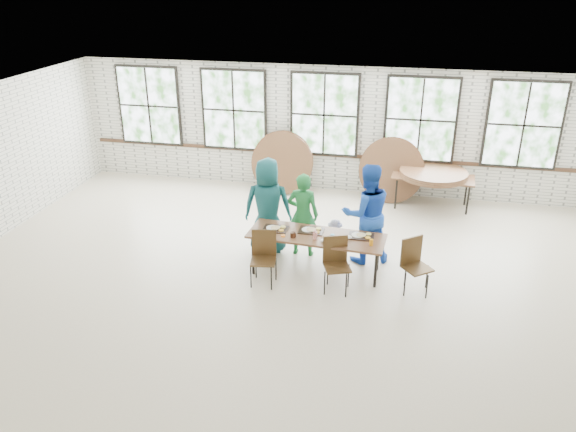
% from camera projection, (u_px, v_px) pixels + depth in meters
% --- Properties ---
extents(room, '(12.00, 12.00, 12.00)m').
position_uv_depth(room, '(324.00, 117.00, 13.11)').
color(room, beige).
rests_on(room, ground).
extents(dining_table, '(2.45, 0.97, 0.74)m').
position_uv_depth(dining_table, '(316.00, 238.00, 9.86)').
color(dining_table, brown).
rests_on(dining_table, ground).
extents(chair_near_left, '(0.48, 0.47, 0.95)m').
position_uv_depth(chair_near_left, '(264.00, 253.00, 9.62)').
color(chair_near_left, '#462F17').
rests_on(chair_near_left, ground).
extents(chair_near_right, '(0.54, 0.53, 0.95)m').
position_uv_depth(chair_near_right, '(336.00, 259.00, 9.41)').
color(chair_near_right, '#462F17').
rests_on(chair_near_right, ground).
extents(chair_spare, '(0.58, 0.58, 0.95)m').
position_uv_depth(chair_spare, '(414.00, 260.00, 9.38)').
color(chair_spare, '#462F17').
rests_on(chair_spare, ground).
extents(adult_teal, '(0.98, 0.72, 1.86)m').
position_uv_depth(adult_teal, '(268.00, 206.00, 10.54)').
color(adult_teal, '#165651').
rests_on(adult_teal, ground).
extents(adult_green, '(0.60, 0.40, 1.63)m').
position_uv_depth(adult_green, '(303.00, 215.00, 10.46)').
color(adult_green, '#1D7032').
rests_on(adult_green, ground).
extents(toddler, '(0.54, 0.38, 0.76)m').
position_uv_depth(toddler, '(335.00, 239.00, 10.52)').
color(toddler, '#141640').
rests_on(toddler, ground).
extents(adult_blue, '(1.11, 0.99, 1.89)m').
position_uv_depth(adult_blue, '(367.00, 214.00, 10.18)').
color(adult_blue, blue).
rests_on(adult_blue, ground).
extents(storage_table, '(1.85, 0.88, 0.74)m').
position_uv_depth(storage_table, '(433.00, 179.00, 12.59)').
color(storage_table, brown).
rests_on(storage_table, ground).
extents(tabletop_clutter, '(1.98, 0.62, 0.11)m').
position_uv_depth(tabletop_clutter, '(323.00, 235.00, 9.78)').
color(tabletop_clutter, black).
rests_on(tabletop_clutter, dining_table).
extents(round_tops_stacked, '(1.50, 1.50, 0.13)m').
position_uv_depth(round_tops_stacked, '(433.00, 174.00, 12.54)').
color(round_tops_stacked, brown).
rests_on(round_tops_stacked, storage_table).
extents(round_tops_leaning, '(4.09, 0.49, 1.49)m').
position_uv_depth(round_tops_leaning, '(336.00, 166.00, 13.21)').
color(round_tops_leaning, brown).
rests_on(round_tops_leaning, ground).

